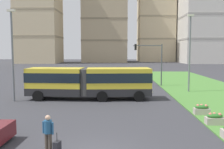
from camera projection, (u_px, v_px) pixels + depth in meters
name	position (u px, v px, depth m)	size (l,w,h in m)	color
articulated_bus	(89.00, 82.00, 23.99)	(11.96, 3.09, 3.00)	yellow
car_black_sedan	(69.00, 78.00, 36.13)	(4.55, 2.36, 1.58)	black
pedestrian_crossing	(48.00, 131.00, 11.34)	(0.56, 0.36, 1.74)	#4C4238
rolling_suitcase	(57.00, 147.00, 11.19)	(0.34, 0.42, 0.97)	#232328
flower_planter_1	(215.00, 119.00, 15.49)	(1.10, 0.56, 0.74)	#B7AD9E
flower_planter_2	(202.00, 110.00, 17.94)	(1.10, 0.56, 0.74)	#B7AD9E
traffic_light_far_right	(152.00, 57.00, 32.67)	(3.80, 0.28, 5.54)	#474C51
streetlight_left	(12.00, 51.00, 22.66)	(0.70, 0.28, 8.36)	slate
streetlight_median	(190.00, 50.00, 27.78)	(0.70, 0.28, 8.66)	slate
apartment_tower_west	(38.00, 0.00, 95.76)	(15.81, 14.50, 48.67)	beige
apartment_tower_westcentre	(105.00, 11.00, 103.80)	(18.38, 15.91, 42.48)	tan
apartment_tower_centre	(155.00, 19.00, 112.61)	(15.48, 17.63, 38.02)	beige
apartment_tower_eastcentre	(203.00, 18.00, 97.65)	(16.98, 20.02, 35.14)	silver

